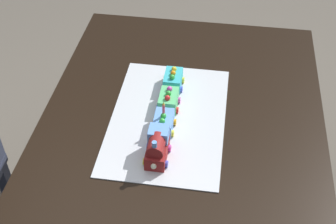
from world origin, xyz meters
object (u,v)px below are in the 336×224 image
cake_car_tanker_mint_green (168,100)px  cake_car_hopper_sky_blue (163,123)px  cake_locomotive (157,147)px  birthday_candle (164,108)px  cake_car_gondola_turquoise (173,80)px  dining_table (180,149)px

cake_car_tanker_mint_green → cake_car_hopper_sky_blue: bearing=180.0°
cake_locomotive → birthday_candle: bearing=0.0°
cake_locomotive → cake_car_tanker_mint_green: 0.25m
cake_car_tanker_mint_green → cake_car_gondola_turquoise: (0.12, 0.00, 0.00)m
cake_car_tanker_mint_green → birthday_candle: bearing=-180.0°
birthday_candle → cake_car_tanker_mint_green: bearing=0.0°
dining_table → cake_car_gondola_turquoise: (0.22, 0.06, 0.14)m
dining_table → cake_car_hopper_sky_blue: 0.15m
dining_table → cake_car_hopper_sky_blue: size_ratio=14.00×
cake_car_hopper_sky_blue → birthday_candle: bearing=-0.0°
cake_locomotive → birthday_candle: 0.14m
dining_table → cake_locomotive: bearing=158.7°
cake_car_gondola_turquoise → cake_car_hopper_sky_blue: bearing=180.0°
cake_locomotive → cake_car_gondola_turquoise: cake_locomotive is taller
cake_locomotive → cake_car_hopper_sky_blue: cake_locomotive is taller
cake_locomotive → cake_car_gondola_turquoise: size_ratio=1.40×
cake_car_hopper_sky_blue → birthday_candle: (0.01, -0.00, 0.07)m
cake_car_gondola_turquoise → dining_table: bearing=-165.5°
birthday_candle → cake_car_gondola_turquoise: bearing=0.0°
dining_table → cake_locomotive: cake_locomotive is taller
cake_car_hopper_sky_blue → cake_car_tanker_mint_green: size_ratio=1.00×
dining_table → birthday_candle: (-0.01, 0.06, 0.21)m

